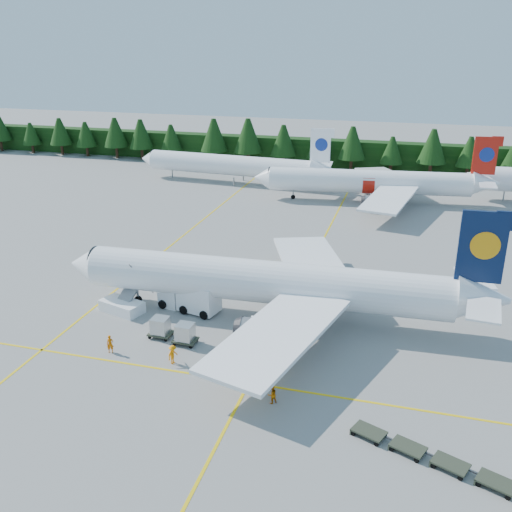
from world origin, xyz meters
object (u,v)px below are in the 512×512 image
(airliner_red, at_px, (365,182))
(service_truck, at_px, (189,296))
(airstairs, at_px, (124,303))
(airliner_navy, at_px, (257,282))

(airliner_red, relative_size, service_truck, 5.82)
(airliner_red, relative_size, airstairs, 5.92)
(service_truck, bearing_deg, airstairs, -150.13)
(airliner_red, xyz_separation_m, service_truck, (-13.43, -48.32, -1.98))
(airliner_navy, xyz_separation_m, airstairs, (-13.86, -2.59, -2.93))
(airliner_navy, bearing_deg, airstairs, -171.58)
(airliner_navy, xyz_separation_m, service_truck, (-7.30, -0.53, -2.24))
(service_truck, bearing_deg, airliner_navy, 16.52)
(airliner_red, distance_m, airstairs, 54.27)
(airliner_navy, distance_m, service_truck, 7.65)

